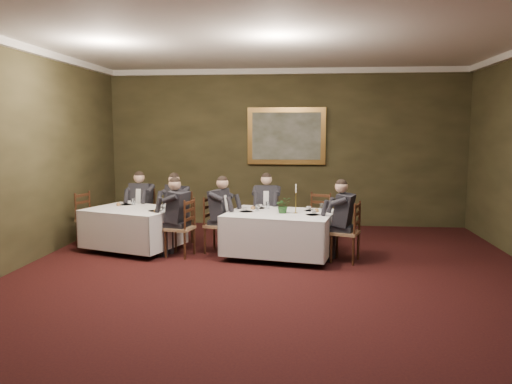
% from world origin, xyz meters
% --- Properties ---
extents(ground, '(10.00, 10.00, 0.00)m').
position_xyz_m(ground, '(0.00, 0.00, 0.00)').
color(ground, black).
rests_on(ground, ground).
extents(ceiling, '(8.00, 10.00, 0.10)m').
position_xyz_m(ceiling, '(0.00, 0.00, 3.50)').
color(ceiling, silver).
rests_on(ceiling, back_wall).
extents(back_wall, '(8.00, 0.10, 3.50)m').
position_xyz_m(back_wall, '(0.00, 5.00, 1.75)').
color(back_wall, '#2D2916').
rests_on(back_wall, ground).
extents(front_wall, '(8.00, 0.10, 3.50)m').
position_xyz_m(front_wall, '(0.00, -5.00, 1.75)').
color(front_wall, '#2D2916').
rests_on(front_wall, ground).
extents(crown_molding, '(8.00, 10.00, 0.12)m').
position_xyz_m(crown_molding, '(0.00, 0.00, 3.44)').
color(crown_molding, white).
rests_on(crown_molding, back_wall).
extents(table_main, '(1.99, 1.66, 0.67)m').
position_xyz_m(table_main, '(0.03, 2.06, 0.45)').
color(table_main, black).
rests_on(table_main, ground).
extents(table_second, '(1.87, 1.64, 0.67)m').
position_xyz_m(table_second, '(-2.60, 2.26, 0.45)').
color(table_second, black).
rests_on(table_second, ground).
extents(chair_main_backleft, '(0.45, 0.43, 1.00)m').
position_xyz_m(chair_main_backleft, '(-0.27, 3.05, 0.28)').
color(chair_main_backleft, '#93714B').
rests_on(chair_main_backleft, ground).
extents(diner_main_backleft, '(0.42, 0.49, 1.35)m').
position_xyz_m(diner_main_backleft, '(-0.27, 3.04, 0.51)').
color(diner_main_backleft, black).
rests_on(diner_main_backleft, chair_main_backleft).
extents(chair_main_backright, '(0.58, 0.57, 1.00)m').
position_xyz_m(chair_main_backright, '(0.67, 2.86, 0.28)').
color(chair_main_backright, '#93714B').
rests_on(chair_main_backright, ground).
extents(chair_main_endleft, '(0.52, 0.53, 1.00)m').
position_xyz_m(chair_main_endleft, '(-1.07, 2.28, 0.28)').
color(chair_main_endleft, '#93714B').
rests_on(chair_main_endleft, ground).
extents(diner_main_endleft, '(0.57, 0.51, 1.35)m').
position_xyz_m(diner_main_endleft, '(-1.06, 2.28, 0.51)').
color(diner_main_endleft, black).
rests_on(diner_main_endleft, chair_main_endleft).
extents(chair_main_endright, '(0.54, 0.55, 1.00)m').
position_xyz_m(chair_main_endright, '(1.13, 1.85, 0.28)').
color(chair_main_endright, '#93714B').
rests_on(chair_main_endright, ground).
extents(diner_main_endright, '(0.58, 0.53, 1.35)m').
position_xyz_m(diner_main_endright, '(1.12, 1.85, 0.51)').
color(diner_main_endright, black).
rests_on(diner_main_endright, chair_main_endright).
extents(chair_sec_backleft, '(0.48, 0.46, 1.00)m').
position_xyz_m(chair_sec_backleft, '(-2.74, 3.15, 0.28)').
color(chair_sec_backleft, '#93714B').
rests_on(chair_sec_backleft, ground).
extents(diner_sec_backleft, '(0.45, 0.52, 1.35)m').
position_xyz_m(diner_sec_backleft, '(-2.74, 3.14, 0.51)').
color(diner_sec_backleft, black).
rests_on(diner_sec_backleft, chair_sec_backleft).
extents(chair_sec_backright, '(0.59, 0.58, 1.00)m').
position_xyz_m(chair_sec_backright, '(-1.94, 2.88, 0.28)').
color(chair_sec_backright, '#93714B').
rests_on(chair_sec_backright, ground).
extents(diner_sec_backright, '(0.58, 0.61, 1.35)m').
position_xyz_m(diner_sec_backright, '(-1.95, 2.87, 0.51)').
color(diner_sec_backright, black).
rests_on(diner_sec_backright, chair_sec_backright).
extents(chair_sec_endright, '(0.50, 0.52, 1.00)m').
position_xyz_m(chair_sec_endright, '(-1.66, 1.94, 0.28)').
color(chair_sec_endright, '#93714B').
rests_on(chair_sec_endright, ground).
extents(diner_sec_endright, '(0.55, 0.49, 1.35)m').
position_xyz_m(diner_sec_endright, '(-1.68, 1.94, 0.51)').
color(diner_sec_endright, black).
rests_on(diner_sec_endright, chair_sec_endright).
extents(chair_sec_endleft, '(0.53, 0.54, 1.00)m').
position_xyz_m(chair_sec_endleft, '(-3.53, 2.58, 0.28)').
color(chair_sec_endleft, '#93714B').
rests_on(chair_sec_endleft, ground).
extents(centerpiece, '(0.31, 0.29, 0.29)m').
position_xyz_m(centerpiece, '(0.09, 2.02, 0.91)').
color(centerpiece, '#2D5926').
rests_on(centerpiece, table_main).
extents(candlestick, '(0.07, 0.07, 0.51)m').
position_xyz_m(candlestick, '(0.30, 2.04, 0.95)').
color(candlestick, '#B29436').
rests_on(candlestick, table_main).
extents(place_setting_table_main, '(0.33, 0.31, 0.14)m').
position_xyz_m(place_setting_table_main, '(-0.32, 2.55, 0.80)').
color(place_setting_table_main, white).
rests_on(place_setting_table_main, table_main).
extents(place_setting_table_second, '(0.33, 0.31, 0.14)m').
position_xyz_m(place_setting_table_second, '(-2.84, 2.73, 0.80)').
color(place_setting_table_second, white).
rests_on(place_setting_table_second, table_second).
extents(painting, '(1.74, 0.09, 1.27)m').
position_xyz_m(painting, '(0.03, 4.94, 2.02)').
color(painting, '#BB8C44').
rests_on(painting, back_wall).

